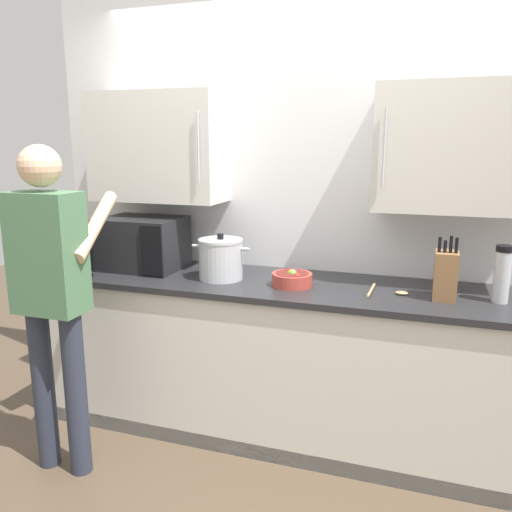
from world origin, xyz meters
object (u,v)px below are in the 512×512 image
object	(u,v)px
fruit_bowl	(292,278)
person_figure	(51,284)
wooden_spoon	(386,291)
knife_block	(445,275)
microwave_oven	(137,243)
thermos_flask	(502,274)
stock_pot	(221,259)

from	to	relation	value
fruit_bowl	person_figure	bearing A→B (deg)	-148.98
wooden_spoon	fruit_bowl	bearing A→B (deg)	-178.33
knife_block	person_figure	bearing A→B (deg)	-160.69
person_figure	microwave_oven	bearing A→B (deg)	86.15
thermos_flask	knife_block	bearing A→B (deg)	-174.51
knife_block	fruit_bowl	size ratio (longest dim) A/B	1.47
stock_pot	thermos_flask	distance (m)	1.46
thermos_flask	person_figure	bearing A→B (deg)	-162.30
fruit_bowl	person_figure	distance (m)	1.24
knife_block	thermos_flask	bearing A→B (deg)	5.49
microwave_oven	stock_pot	bearing A→B (deg)	-7.41
wooden_spoon	fruit_bowl	size ratio (longest dim) A/B	1.13
stock_pot	person_figure	size ratio (longest dim) A/B	0.21
stock_pot	wooden_spoon	size ratio (longest dim) A/B	1.40
microwave_oven	thermos_flask	distance (m)	2.05
stock_pot	person_figure	xyz separation A→B (m)	(-0.64, -0.65, -0.04)
knife_block	person_figure	size ratio (longest dim) A/B	0.19
knife_block	fruit_bowl	distance (m)	0.78
wooden_spoon	thermos_flask	world-z (taller)	thermos_flask
microwave_oven	knife_block	world-z (taller)	knife_block
knife_block	thermos_flask	size ratio (longest dim) A/B	1.14
stock_pot	wooden_spoon	distance (m)	0.93
knife_block	wooden_spoon	size ratio (longest dim) A/B	1.30
stock_pot	person_figure	bearing A→B (deg)	-134.28
microwave_oven	fruit_bowl	world-z (taller)	microwave_oven
stock_pot	thermos_flask	world-z (taller)	thermos_flask
person_figure	thermos_flask	bearing A→B (deg)	17.70
stock_pot	person_figure	world-z (taller)	person_figure
wooden_spoon	fruit_bowl	distance (m)	0.50
fruit_bowl	microwave_oven	bearing A→B (deg)	174.87
wooden_spoon	thermos_flask	xyz separation A→B (m)	(0.54, 0.02, 0.13)
knife_block	fruit_bowl	xyz separation A→B (m)	(-0.78, -0.01, -0.08)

